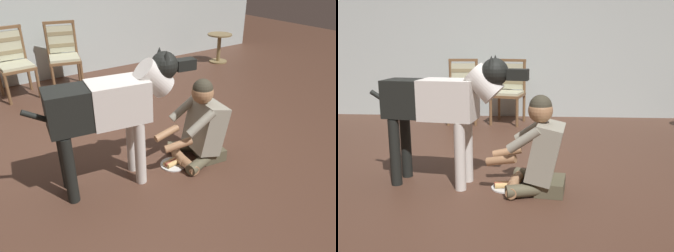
# 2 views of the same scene
# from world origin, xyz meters

# --- Properties ---
(ground_plane) EXTENTS (15.41, 15.41, 0.00)m
(ground_plane) POSITION_xyz_m (0.00, 0.00, 0.00)
(ground_plane) COLOR #4C3124
(back_wall) EXTENTS (8.90, 0.10, 2.60)m
(back_wall) POSITION_xyz_m (0.00, 2.93, 1.30)
(back_wall) COLOR #ADB9B8
(back_wall) RESTS_ON ground
(dining_chair_left_of_pair) EXTENTS (0.49, 0.50, 0.98)m
(dining_chair_left_of_pair) POSITION_xyz_m (-0.65, 2.42, 0.54)
(dining_chair_left_of_pair) COLOR brown
(dining_chair_left_of_pair) RESTS_ON ground
(dining_chair_right_of_pair) EXTENTS (0.55, 0.55, 0.98)m
(dining_chair_right_of_pair) POSITION_xyz_m (0.08, 2.42, 0.54)
(dining_chair_right_of_pair) COLOR brown
(dining_chair_right_of_pair) RESTS_ON ground
(person_sitting_on_floor) EXTENTS (0.70, 0.57, 0.85)m
(person_sitting_on_floor) POSITION_xyz_m (0.49, -0.41, 0.35)
(person_sitting_on_floor) COLOR brown
(person_sitting_on_floor) RESTS_ON ground
(large_dog) EXTENTS (1.45, 0.42, 1.17)m
(large_dog) POSITION_xyz_m (-0.36, -0.28, 0.75)
(large_dog) COLOR silver
(large_dog) RESTS_ON ground
(hot_dog_on_plate) EXTENTS (0.25, 0.25, 0.06)m
(hot_dog_on_plate) POSITION_xyz_m (0.20, -0.37, 0.02)
(hot_dog_on_plate) COLOR silver
(hot_dog_on_plate) RESTS_ON ground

